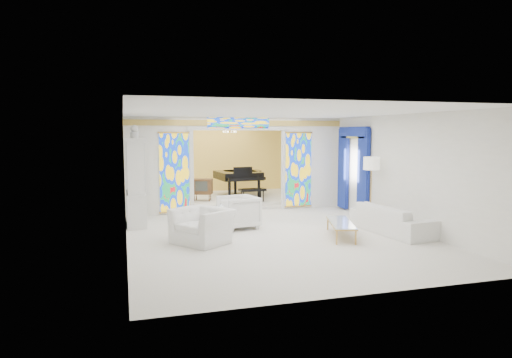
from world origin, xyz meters
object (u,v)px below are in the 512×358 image
object	(u,v)px
sofa	(392,219)
china_cabinet	(136,182)
tv_console	(203,186)
armchair_left	(202,226)
grand_piano	(241,175)
coffee_table	(341,223)
armchair_right	(238,212)

from	to	relation	value
sofa	china_cabinet	bearing A→B (deg)	58.75
sofa	tv_console	bearing A→B (deg)	28.23
armchair_left	grand_piano	size ratio (longest dim) A/B	0.42
china_cabinet	tv_console	xyz separation A→B (m)	(2.29, 2.74, -0.50)
tv_console	china_cabinet	bearing A→B (deg)	-110.11
coffee_table	grand_piano	bearing A→B (deg)	97.33
tv_console	armchair_left	bearing A→B (deg)	-79.92
armchair_left	grand_piano	xyz separation A→B (m)	(2.48, 6.18, 0.54)
grand_piano	armchair_left	bearing A→B (deg)	-116.70
china_cabinet	armchair_right	size ratio (longest dim) A/B	2.87
armchair_left	china_cabinet	bearing A→B (deg)	172.27
sofa	armchair_left	bearing A→B (deg)	79.97
coffee_table	tv_console	world-z (taller)	tv_console
china_cabinet	tv_console	bearing A→B (deg)	50.14
china_cabinet	armchair_left	size ratio (longest dim) A/B	2.24
armchair_right	grand_piano	size ratio (longest dim) A/B	0.33
grand_piano	tv_console	xyz separation A→B (m)	(-1.58, -0.89, -0.26)
tv_console	sofa	bearing A→B (deg)	-35.47
coffee_table	tv_console	size ratio (longest dim) A/B	2.30
armchair_left	coffee_table	distance (m)	3.34
sofa	grand_piano	size ratio (longest dim) A/B	0.83
china_cabinet	armchair_right	xyz separation A→B (m)	(2.57, -1.20, -0.74)
china_cabinet	armchair_left	bearing A→B (deg)	-61.39
china_cabinet	coffee_table	xyz separation A→B (m)	(4.71, -2.89, -0.83)
coffee_table	tv_console	bearing A→B (deg)	113.24
armchair_right	tv_console	size ratio (longest dim) A/B	1.25
china_cabinet	grand_piano	xyz separation A→B (m)	(3.87, 3.64, -0.24)
armchair_left	armchair_right	size ratio (longest dim) A/B	1.28
china_cabinet	armchair_right	world-z (taller)	china_cabinet
sofa	armchair_right	bearing A→B (deg)	58.95
coffee_table	tv_console	distance (m)	6.14
armchair_left	tv_console	world-z (taller)	tv_console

